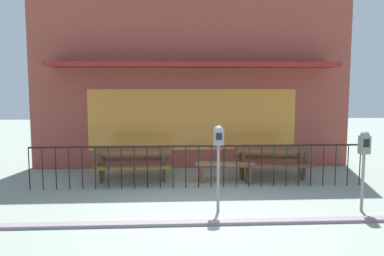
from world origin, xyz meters
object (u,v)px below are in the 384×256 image
picnic_table_right (272,154)px  parking_meter_far (364,150)px  picnic_table_left (133,156)px  patio_bench (225,168)px  parking_meter_near (218,146)px

picnic_table_right → parking_meter_far: 2.82m
picnic_table_left → patio_bench: bearing=-7.4°
picnic_table_right → picnic_table_left: bearing=-179.1°
parking_meter_near → patio_bench: bearing=78.6°
parking_meter_far → patio_bench: bearing=134.5°
picnic_table_left → patio_bench: picnic_table_left is taller
picnic_table_right → parking_meter_near: bearing=-123.5°
picnic_table_left → picnic_table_right: size_ratio=0.96×
picnic_table_right → patio_bench: picnic_table_right is taller
picnic_table_right → parking_meter_far: parking_meter_far is taller
picnic_table_left → patio_bench: size_ratio=1.29×
parking_meter_near → parking_meter_far: (2.65, -0.10, -0.08)m
patio_bench → parking_meter_far: parking_meter_far is taller
picnic_table_left → parking_meter_far: size_ratio=1.24×
picnic_table_left → parking_meter_far: 5.11m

